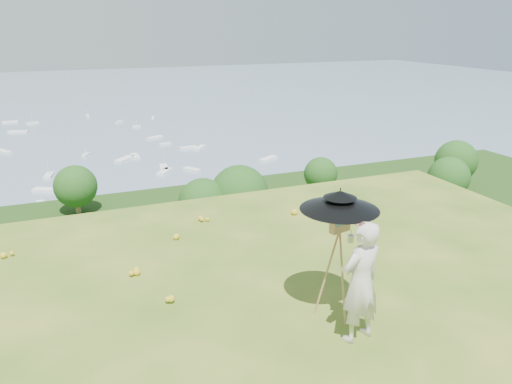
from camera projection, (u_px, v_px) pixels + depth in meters
name	position (u px, v px, depth m)	size (l,w,h in m)	color
ground	(333.00, 375.00, 6.18)	(14.00, 14.00, 0.00)	#37601B
shoreline_tier	(94.00, 276.00, 83.57)	(170.00, 28.00, 8.00)	#655D50
bay_water	(61.00, 111.00, 227.74)	(700.00, 700.00, 0.00)	slate
slope_trees	(111.00, 264.00, 41.71)	(110.00, 50.00, 6.00)	#164815
harbor_town	(90.00, 240.00, 81.48)	(110.00, 22.00, 5.00)	silver
moored_boats	(26.00, 152.00, 153.84)	(140.00, 140.00, 0.70)	white
wildflowers	(323.00, 359.00, 6.38)	(10.00, 10.50, 0.12)	yellow
painter	(361.00, 282.00, 6.63)	(0.63, 0.42, 1.74)	silver
field_easel	(338.00, 264.00, 7.18)	(0.64, 0.64, 1.69)	#9A6D40
sun_umbrella	(339.00, 209.00, 6.93)	(1.11, 1.11, 0.61)	black
painter_cap	(365.00, 225.00, 6.37)	(0.18, 0.22, 0.10)	#C16A75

